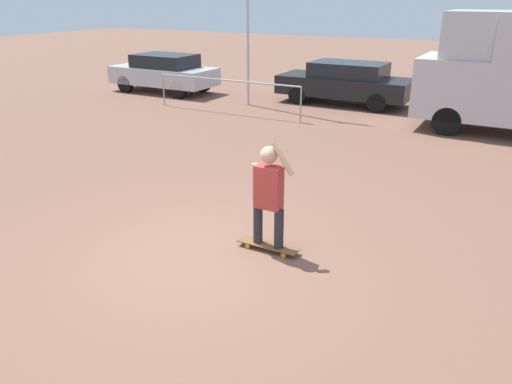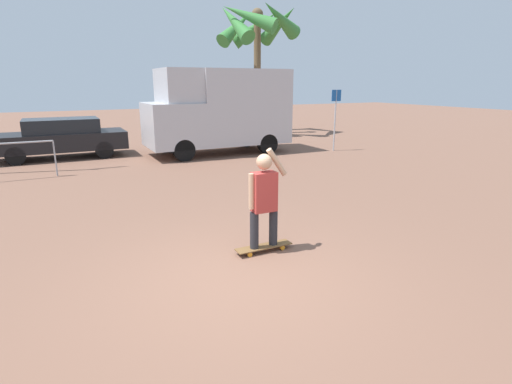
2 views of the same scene
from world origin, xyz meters
name	(u,v)px [view 2 (image 2 of 2)]	position (x,y,z in m)	size (l,w,h in m)	color
ground_plane	(239,281)	(0.00, 0.00, 0.00)	(80.00, 80.00, 0.00)	brown
skateboard	(264,247)	(0.78, 0.74, 0.08)	(0.96, 0.23, 0.09)	brown
person_skateboarder	(264,195)	(0.78, 0.74, 0.96)	(0.67, 0.25, 1.61)	#28282D
camper_van	(220,109)	(3.76, 9.97, 1.71)	(5.41, 2.27, 3.18)	black
parked_car_black	(60,137)	(-1.86, 11.58, 0.76)	(4.54, 1.78, 1.44)	black
palm_tree_near_van	(256,27)	(7.86, 14.98, 5.47)	(4.36, 4.48, 6.71)	brown
street_sign	(335,112)	(8.07, 8.38, 1.55)	(0.44, 0.06, 2.42)	#B7B7BC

